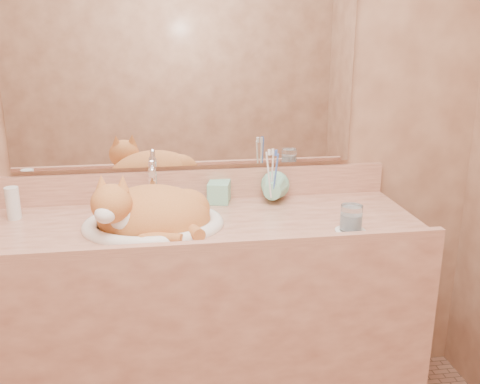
{
  "coord_description": "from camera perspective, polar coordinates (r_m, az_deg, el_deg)",
  "views": [
    {
      "loc": [
        -0.1,
        -1.04,
        1.5
      ],
      "look_at": [
        0.17,
        0.7,
        0.96
      ],
      "focal_mm": 40.0,
      "sensor_mm": 36.0,
      "label": 1
    }
  ],
  "objects": [
    {
      "name": "wall_back",
      "position": [
        2.06,
        -5.95,
        9.97
      ],
      "size": [
        2.4,
        0.02,
        2.5
      ],
      "primitive_type": "cube",
      "color": "brown",
      "rests_on": "ground"
    },
    {
      "name": "vanity_counter",
      "position": [
        2.07,
        -4.84,
        -14.32
      ],
      "size": [
        1.6,
        0.55,
        0.85
      ],
      "primitive_type": null,
      "color": "#955743",
      "rests_on": "floor"
    },
    {
      "name": "mirror",
      "position": [
        2.03,
        -6.05,
        13.84
      ],
      "size": [
        1.3,
        0.02,
        0.8
      ],
      "primitive_type": "cube",
      "color": "white",
      "rests_on": "wall_back"
    },
    {
      "name": "sink_basin",
      "position": [
        1.84,
        -9.29,
        -1.45
      ],
      "size": [
        0.49,
        0.42,
        0.15
      ],
      "primitive_type": null,
      "rotation": [
        0.0,
        0.0,
        -0.05
      ],
      "color": "white",
      "rests_on": "vanity_counter"
    },
    {
      "name": "faucet",
      "position": [
        2.01,
        -9.28,
        0.51
      ],
      "size": [
        0.06,
        0.13,
        0.17
      ],
      "primitive_type": null,
      "rotation": [
        0.0,
        0.0,
        0.11
      ],
      "color": "white",
      "rests_on": "vanity_counter"
    },
    {
      "name": "cat",
      "position": [
        1.83,
        -9.77,
        -2.02
      ],
      "size": [
        0.44,
        0.39,
        0.21
      ],
      "primitive_type": null,
      "rotation": [
        0.0,
        0.0,
        -0.19
      ],
      "color": "#B45F29",
      "rests_on": "sink_basin"
    },
    {
      "name": "soap_dispenser",
      "position": [
        2.02,
        -2.45,
        0.96
      ],
      "size": [
        0.1,
        0.1,
        0.18
      ],
      "primitive_type": "imported",
      "rotation": [
        0.0,
        0.0,
        -0.24
      ],
      "color": "#7ECBA9",
      "rests_on": "vanity_counter"
    },
    {
      "name": "toothbrush_cup",
      "position": [
        2.03,
        3.44,
        -0.12
      ],
      "size": [
        0.15,
        0.15,
        0.11
      ],
      "primitive_type": "imported",
      "rotation": [
        0.0,
        0.0,
        -0.33
      ],
      "color": "#7ECBA9",
      "rests_on": "vanity_counter"
    },
    {
      "name": "toothbrushes",
      "position": [
        2.01,
        3.48,
        2.07
      ],
      "size": [
        0.04,
        0.04,
        0.23
      ],
      "primitive_type": null,
      "color": "silver",
      "rests_on": "toothbrush_cup"
    },
    {
      "name": "saucer",
      "position": [
        1.82,
        11.69,
        -4.13
      ],
      "size": [
        0.1,
        0.1,
        0.01
      ],
      "primitive_type": "cylinder",
      "color": "white",
      "rests_on": "vanity_counter"
    },
    {
      "name": "water_glass",
      "position": [
        1.8,
        11.78,
        -2.72
      ],
      "size": [
        0.07,
        0.07,
        0.09
      ],
      "primitive_type": "cylinder",
      "color": "white",
      "rests_on": "saucer"
    },
    {
      "name": "lotion_bottle",
      "position": [
        2.05,
        -23.07,
        -1.1
      ],
      "size": [
        0.05,
        0.05,
        0.12
      ],
      "primitive_type": "cylinder",
      "color": "silver",
      "rests_on": "vanity_counter"
    }
  ]
}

